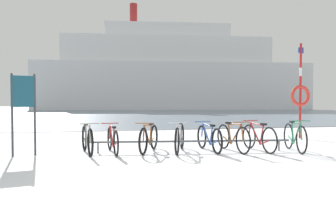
{
  "coord_description": "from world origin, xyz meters",
  "views": [
    {
      "loc": [
        -1.41,
        -4.57,
        1.28
      ],
      "look_at": [
        1.2,
        6.89,
        0.94
      ],
      "focal_mm": 33.53,
      "sensor_mm": 36.0,
      "label": 1
    }
  ],
  "objects_px": {
    "bicycle_3": "(180,138)",
    "ferry_ship": "(172,75)",
    "bicycle_5": "(233,138)",
    "bicycle_0": "(87,140)",
    "bicycle_6": "(259,137)",
    "bicycle_1": "(113,140)",
    "bicycle_7": "(295,137)",
    "bicycle_2": "(149,138)",
    "info_sign": "(23,100)",
    "bicycle_4": "(209,138)",
    "rescue_post": "(300,93)"
  },
  "relations": [
    {
      "from": "bicycle_4",
      "to": "bicycle_6",
      "type": "distance_m",
      "value": 1.33
    },
    {
      "from": "bicycle_6",
      "to": "ferry_ship",
      "type": "xyz_separation_m",
      "value": [
        10.32,
        52.46,
        6.48
      ]
    },
    {
      "from": "bicycle_6",
      "to": "ferry_ship",
      "type": "bearing_deg",
      "value": 78.87
    },
    {
      "from": "bicycle_1",
      "to": "bicycle_2",
      "type": "xyz_separation_m",
      "value": [
        0.93,
        0.0,
        0.02
      ]
    },
    {
      "from": "bicycle_3",
      "to": "bicycle_4",
      "type": "bearing_deg",
      "value": -2.71
    },
    {
      "from": "bicycle_2",
      "to": "bicycle_4",
      "type": "bearing_deg",
      "value": -7.71
    },
    {
      "from": "bicycle_2",
      "to": "ferry_ship",
      "type": "distance_m",
      "value": 54.02
    },
    {
      "from": "bicycle_0",
      "to": "bicycle_1",
      "type": "height_order",
      "value": "bicycle_0"
    },
    {
      "from": "bicycle_0",
      "to": "bicycle_7",
      "type": "distance_m",
      "value": 5.38
    },
    {
      "from": "bicycle_5",
      "to": "ferry_ship",
      "type": "xyz_separation_m",
      "value": [
        11.02,
        52.36,
        6.48
      ]
    },
    {
      "from": "bicycle_1",
      "to": "bicycle_3",
      "type": "xyz_separation_m",
      "value": [
        1.72,
        -0.17,
        0.02
      ]
    },
    {
      "from": "bicycle_1",
      "to": "bicycle_7",
      "type": "height_order",
      "value": "bicycle_7"
    },
    {
      "from": "bicycle_1",
      "to": "bicycle_7",
      "type": "relative_size",
      "value": 1.05
    },
    {
      "from": "bicycle_2",
      "to": "bicycle_3",
      "type": "bearing_deg",
      "value": -12.63
    },
    {
      "from": "bicycle_0",
      "to": "ferry_ship",
      "type": "relative_size",
      "value": 0.03
    },
    {
      "from": "bicycle_5",
      "to": "bicycle_0",
      "type": "bearing_deg",
      "value": 173.37
    },
    {
      "from": "bicycle_4",
      "to": "bicycle_0",
      "type": "bearing_deg",
      "value": 175.18
    },
    {
      "from": "bicycle_5",
      "to": "bicycle_4",
      "type": "bearing_deg",
      "value": 164.22
    },
    {
      "from": "bicycle_3",
      "to": "bicycle_4",
      "type": "distance_m",
      "value": 0.79
    },
    {
      "from": "bicycle_3",
      "to": "info_sign",
      "type": "distance_m",
      "value": 3.95
    },
    {
      "from": "info_sign",
      "to": "bicycle_2",
      "type": "bearing_deg",
      "value": -1.16
    },
    {
      "from": "bicycle_0",
      "to": "bicycle_3",
      "type": "bearing_deg",
      "value": -5.53
    },
    {
      "from": "bicycle_2",
      "to": "bicycle_7",
      "type": "height_order",
      "value": "bicycle_7"
    },
    {
      "from": "bicycle_1",
      "to": "rescue_post",
      "type": "bearing_deg",
      "value": 16.11
    },
    {
      "from": "bicycle_3",
      "to": "bicycle_1",
      "type": "bearing_deg",
      "value": 174.21
    },
    {
      "from": "bicycle_1",
      "to": "bicycle_5",
      "type": "bearing_deg",
      "value": -7.0
    },
    {
      "from": "bicycle_3",
      "to": "bicycle_5",
      "type": "relative_size",
      "value": 0.96
    },
    {
      "from": "bicycle_6",
      "to": "ferry_ship",
      "type": "relative_size",
      "value": 0.03
    },
    {
      "from": "bicycle_1",
      "to": "bicycle_5",
      "type": "xyz_separation_m",
      "value": [
        3.11,
        -0.38,
        0.03
      ]
    },
    {
      "from": "bicycle_1",
      "to": "bicycle_4",
      "type": "height_order",
      "value": "bicycle_4"
    },
    {
      "from": "bicycle_1",
      "to": "bicycle_5",
      "type": "distance_m",
      "value": 3.13
    },
    {
      "from": "bicycle_0",
      "to": "bicycle_7",
      "type": "relative_size",
      "value": 1.02
    },
    {
      "from": "bicycle_2",
      "to": "bicycle_3",
      "type": "height_order",
      "value": "bicycle_3"
    },
    {
      "from": "bicycle_4",
      "to": "bicycle_6",
      "type": "bearing_deg",
      "value": -11.73
    },
    {
      "from": "bicycle_3",
      "to": "bicycle_6",
      "type": "distance_m",
      "value": 2.11
    },
    {
      "from": "bicycle_4",
      "to": "rescue_post",
      "type": "bearing_deg",
      "value": 26.83
    },
    {
      "from": "bicycle_5",
      "to": "info_sign",
      "type": "distance_m",
      "value": 5.32
    },
    {
      "from": "bicycle_6",
      "to": "info_sign",
      "type": "distance_m",
      "value": 6.01
    },
    {
      "from": "bicycle_3",
      "to": "bicycle_2",
      "type": "bearing_deg",
      "value": 167.37
    },
    {
      "from": "bicycle_3",
      "to": "ferry_ship",
      "type": "relative_size",
      "value": 0.03
    },
    {
      "from": "bicycle_2",
      "to": "ferry_ship",
      "type": "xyz_separation_m",
      "value": [
        13.19,
        51.98,
        6.49
      ]
    },
    {
      "from": "bicycle_5",
      "to": "bicycle_6",
      "type": "height_order",
      "value": "bicycle_5"
    },
    {
      "from": "bicycle_3",
      "to": "bicycle_5",
      "type": "xyz_separation_m",
      "value": [
        1.39,
        -0.21,
        0.0
      ]
    },
    {
      "from": "bicycle_0",
      "to": "bicycle_6",
      "type": "distance_m",
      "value": 4.46
    },
    {
      "from": "bicycle_0",
      "to": "bicycle_5",
      "type": "xyz_separation_m",
      "value": [
        3.73,
        -0.43,
        0.01
      ]
    },
    {
      "from": "bicycle_4",
      "to": "bicycle_6",
      "type": "xyz_separation_m",
      "value": [
        1.3,
        -0.27,
        0.02
      ]
    },
    {
      "from": "bicycle_5",
      "to": "bicycle_6",
      "type": "distance_m",
      "value": 0.7
    },
    {
      "from": "bicycle_7",
      "to": "info_sign",
      "type": "xyz_separation_m",
      "value": [
        -6.8,
        0.82,
        0.96
      ]
    },
    {
      "from": "bicycle_5",
      "to": "info_sign",
      "type": "height_order",
      "value": "info_sign"
    },
    {
      "from": "bicycle_1",
      "to": "ferry_ship",
      "type": "height_order",
      "value": "ferry_ship"
    }
  ]
}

